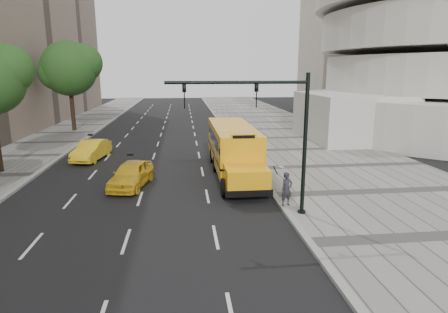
{
  "coord_description": "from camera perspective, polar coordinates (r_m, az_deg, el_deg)",
  "views": [
    {
      "loc": [
        1.32,
        -23.79,
        6.46
      ],
      "look_at": [
        3.5,
        -4.0,
        1.9
      ],
      "focal_mm": 30.0,
      "sensor_mm": 36.0,
      "label": 1
    }
  ],
  "objects": [
    {
      "name": "curb_far",
      "position": [
        26.33,
        -26.82,
        -2.55
      ],
      "size": [
        0.3,
        140.0,
        0.15
      ],
      "primitive_type": "cube",
      "color": "gray",
      "rests_on": "ground"
    },
    {
      "name": "sidewalk_museum",
      "position": [
        26.84,
        17.37,
        -1.46
      ],
      "size": [
        12.0,
        140.0,
        0.15
      ],
      "primitive_type": "cube",
      "color": "gray",
      "rests_on": "ground"
    },
    {
      "name": "traffic_signal",
      "position": [
        16.22,
        7.61,
        4.4
      ],
      "size": [
        6.18,
        0.36,
        6.4
      ],
      "color": "black",
      "rests_on": "ground"
    },
    {
      "name": "pedestrian",
      "position": [
        18.1,
        9.53,
        -4.92
      ],
      "size": [
        0.7,
        0.58,
        1.65
      ],
      "primitive_type": "imported",
      "rotation": [
        0.0,
        0.0,
        0.35
      ],
      "color": "#26272C",
      "rests_on": "sidewalk_museum"
    },
    {
      "name": "taxi_far",
      "position": [
        29.41,
        -19.54,
        0.91
      ],
      "size": [
        2.25,
        4.62,
        1.46
      ],
      "primitive_type": "imported",
      "rotation": [
        0.0,
        0.0,
        -0.17
      ],
      "color": "gold",
      "rests_on": "ground"
    },
    {
      "name": "curb_museum",
      "position": [
        25.07,
        4.69,
        -1.9
      ],
      "size": [
        0.3,
        140.0,
        0.15
      ],
      "primitive_type": "cube",
      "color": "gray",
      "rests_on": "ground"
    },
    {
      "name": "tree_c",
      "position": [
        43.55,
        -22.43,
        12.35
      ],
      "size": [
        6.42,
        5.71,
        9.57
      ],
      "color": "black",
      "rests_on": "ground"
    },
    {
      "name": "ground",
      "position": [
        24.68,
        -9.14,
        -2.44
      ],
      "size": [
        140.0,
        140.0,
        0.0
      ],
      "primitive_type": "plane",
      "color": "black",
      "rests_on": "ground"
    },
    {
      "name": "taxi_near",
      "position": [
        21.92,
        -13.95,
        -2.63
      ],
      "size": [
        2.54,
        4.55,
        1.46
      ],
      "primitive_type": "imported",
      "rotation": [
        0.0,
        0.0,
        -0.2
      ],
      "color": "gold",
      "rests_on": "ground"
    },
    {
      "name": "school_bus",
      "position": [
        24.17,
        1.4,
        1.69
      ],
      "size": [
        2.96,
        11.56,
        3.19
      ],
      "color": "#FBA80F",
      "rests_on": "ground"
    },
    {
      "name": "guggenheim",
      "position": [
        51.24,
        28.75,
        19.38
      ],
      "size": [
        33.2,
        42.2,
        35.0
      ],
      "color": "silver",
      "rests_on": "ground"
    }
  ]
}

